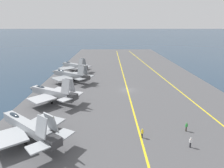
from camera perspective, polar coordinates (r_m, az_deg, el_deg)
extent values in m
plane|color=#23384C|center=(59.99, 4.42, -2.06)|extent=(2000.00, 2000.00, 0.00)
cube|color=#4C4C4F|center=(59.92, 4.43, -1.88)|extent=(206.66, 55.10, 0.40)
cube|color=yellow|center=(63.04, 18.29, -1.56)|extent=(185.64, 12.20, 0.01)
cube|color=yellow|center=(59.86, 4.43, -1.69)|extent=(185.99, 0.36, 0.01)
cube|color=#9EA3A8|center=(36.83, -23.33, -10.91)|extent=(9.23, 10.77, 1.57)
cone|color=#5B5E60|center=(43.00, -28.07, -7.58)|extent=(2.67, 2.79, 1.49)
cube|color=#38383A|center=(31.06, -16.41, -15.52)|extent=(2.69, 2.73, 1.33)
ellipsoid|color=#232D38|center=(39.72, -26.14, -8.07)|extent=(2.62, 2.92, 0.86)
cube|color=#9EA3A8|center=(35.58, -27.53, -13.41)|extent=(7.28, 7.16, 0.28)
cube|color=#9EA3A8|center=(38.09, -18.65, -10.32)|extent=(6.73, 7.02, 0.28)
cube|color=#9EA3A8|center=(30.60, -19.55, -11.43)|extent=(2.23, 2.43, 2.95)
cube|color=#9EA3A8|center=(31.36, -16.98, -10.47)|extent=(2.23, 2.43, 2.95)
cube|color=#9EA3A8|center=(30.50, -20.47, -16.59)|extent=(3.64, 3.68, 0.20)
cube|color=#9EA3A8|center=(32.49, -13.73, -13.77)|extent=(3.61, 3.46, 0.20)
cylinder|color=#B2B2B7|center=(41.42, -26.24, -10.76)|extent=(0.16, 0.16, 1.76)
cylinder|color=black|center=(41.67, -26.14, -11.47)|extent=(0.55, 0.60, 0.60)
cylinder|color=#B2B2B7|center=(36.17, -23.58, -14.47)|extent=(0.16, 0.16, 1.76)
cylinder|color=black|center=(36.45, -23.47, -15.26)|extent=(0.55, 0.60, 0.60)
cylinder|color=#B2B2B7|center=(37.03, -20.54, -13.35)|extent=(0.16, 0.16, 1.76)
cylinder|color=black|center=(37.31, -20.44, -14.12)|extent=(0.55, 0.60, 0.60)
cube|color=#A8AAAF|center=(52.20, -17.06, -2.25)|extent=(7.13, 10.97, 1.63)
cone|color=#5B5E60|center=(57.09, -21.86, -1.13)|extent=(2.43, 2.68, 1.55)
cube|color=#38383A|center=(47.67, -11.16, -3.60)|extent=(2.56, 2.57, 1.38)
ellipsoid|color=#232D38|center=(54.48, -19.76, -0.87)|extent=(2.17, 2.91, 0.90)
cube|color=#A8AAAF|center=(49.93, -19.44, -3.97)|extent=(7.21, 7.21, 0.28)
cube|color=#A8AAAF|center=(54.38, -14.20, -1.86)|extent=(6.31, 6.23, 0.28)
cube|color=#A8AAAF|center=(47.07, -13.17, -0.77)|extent=(1.97, 2.42, 3.34)
cube|color=#A8AAAF|center=(48.29, -11.84, -0.24)|extent=(1.97, 2.42, 3.34)
cube|color=#A8AAAF|center=(46.41, -13.34, -4.31)|extent=(3.57, 3.48, 0.20)
cube|color=#A8AAAF|center=(49.57, -9.96, -2.75)|extent=(3.37, 3.01, 0.20)
cylinder|color=#B2B2B7|center=(55.79, -20.06, -3.14)|extent=(0.16, 0.16, 1.70)
cylinder|color=black|center=(55.97, -20.01, -3.68)|extent=(0.49, 0.63, 0.60)
cylinder|color=#B2B2B7|center=(51.19, -16.87, -4.59)|extent=(0.16, 0.16, 1.70)
cylinder|color=black|center=(51.39, -16.82, -5.16)|extent=(0.49, 0.63, 0.60)
cylinder|color=#B2B2B7|center=(52.69, -15.12, -3.84)|extent=(0.16, 0.16, 1.70)
cylinder|color=black|center=(52.88, -15.08, -4.40)|extent=(0.49, 0.63, 0.60)
cube|color=gray|center=(69.89, -12.20, 2.65)|extent=(8.63, 11.58, 1.58)
cone|color=#5B5E60|center=(75.36, -16.22, 3.36)|extent=(2.63, 2.87, 1.50)
cube|color=#38383A|center=(64.71, -7.42, 1.79)|extent=(2.69, 2.76, 1.35)
ellipsoid|color=#232D38|center=(72.54, -14.42, 3.62)|extent=(2.50, 3.09, 0.87)
cube|color=gray|center=(67.43, -14.00, 1.58)|extent=(7.71, 7.68, 0.28)
cube|color=gray|center=(72.07, -9.99, 2.77)|extent=(6.92, 7.10, 0.28)
cube|color=gray|center=(64.48, -8.92, 3.79)|extent=(2.15, 2.55, 3.00)
cube|color=gray|center=(65.68, -7.95, 4.06)|extent=(2.15, 2.55, 3.00)
cube|color=gray|center=(63.48, -9.07, 1.43)|extent=(3.71, 3.71, 0.20)
cube|color=gray|center=(66.65, -6.53, 2.25)|extent=(3.56, 3.39, 0.20)
cylinder|color=#B2B2B7|center=(73.71, -14.75, 1.93)|extent=(0.16, 0.16, 1.56)
cylinder|color=black|center=(73.83, -14.73, 1.57)|extent=(0.52, 0.62, 0.60)
cylinder|color=#B2B2B7|center=(68.61, -12.02, 1.05)|extent=(0.16, 0.16, 1.56)
cylinder|color=black|center=(68.74, -11.99, 0.66)|extent=(0.52, 0.62, 0.60)
cylinder|color=#B2B2B7|center=(70.11, -10.73, 1.45)|extent=(0.16, 0.16, 1.56)
cylinder|color=black|center=(70.24, -10.71, 1.07)|extent=(0.52, 0.62, 0.60)
cube|color=gray|center=(85.40, -10.98, 5.23)|extent=(8.32, 9.72, 1.62)
cone|color=#5B5E60|center=(90.36, -13.71, 5.68)|extent=(2.53, 2.62, 1.54)
cube|color=#38383A|center=(80.55, -7.86, 4.71)|extent=(2.59, 2.59, 1.38)
ellipsoid|color=#232D38|center=(87.83, -12.48, 5.97)|extent=(2.41, 2.68, 0.89)
cube|color=gray|center=(82.91, -12.72, 4.42)|extent=(7.34, 7.52, 0.28)
cube|color=gray|center=(87.63, -8.98, 5.26)|extent=(7.27, 6.83, 0.28)
cube|color=gray|center=(80.43, -8.97, 6.24)|extent=(2.01, 2.19, 2.75)
cube|color=gray|center=(81.58, -8.09, 6.42)|extent=(2.01, 2.19, 2.75)
cube|color=gray|center=(79.40, -9.24, 4.48)|extent=(3.44, 3.50, 0.20)
cube|color=gray|center=(82.38, -6.97, 5.00)|extent=(3.48, 3.21, 0.20)
cylinder|color=#B2B2B7|center=(88.86, -12.70, 4.51)|extent=(0.16, 0.16, 1.57)
cylinder|color=black|center=(88.96, -12.68, 4.21)|extent=(0.55, 0.60, 0.60)
cylinder|color=#B2B2B7|center=(84.16, -11.00, 3.95)|extent=(0.16, 0.16, 1.57)
cylinder|color=black|center=(84.26, -10.98, 3.63)|extent=(0.55, 0.60, 0.60)
cylinder|color=#B2B2B7|center=(85.61, -9.85, 4.23)|extent=(0.16, 0.16, 1.57)
cylinder|color=black|center=(85.72, -9.84, 3.91)|extent=(0.55, 0.60, 0.60)
cylinder|color=#383328|center=(39.69, 20.42, -11.95)|extent=(0.24, 0.24, 0.88)
cube|color=green|center=(39.37, 20.52, -11.04)|extent=(0.38, 0.45, 0.55)
sphere|color=tan|center=(39.20, 20.58, -10.51)|extent=(0.22, 0.22, 0.22)
sphere|color=green|center=(39.17, 20.59, -10.44)|extent=(0.24, 0.24, 0.24)
cylinder|color=#383328|center=(35.78, 8.58, -14.33)|extent=(0.24, 0.24, 0.86)
cube|color=yellow|center=(35.43, 8.63, -13.36)|extent=(0.46, 0.43, 0.54)
sphere|color=#9E7051|center=(35.23, 8.66, -12.79)|extent=(0.22, 0.22, 0.22)
sphere|color=yellow|center=(35.20, 8.67, -12.71)|extent=(0.24, 0.24, 0.24)
cylinder|color=#232328|center=(35.28, 21.44, -15.88)|extent=(0.24, 0.24, 0.86)
cube|color=white|center=(34.93, 21.57, -14.90)|extent=(0.32, 0.42, 0.55)
sphere|color=#9E7051|center=(34.72, 21.64, -14.33)|extent=(0.22, 0.22, 0.22)
sphere|color=white|center=(34.70, 21.65, -14.24)|extent=(0.24, 0.24, 0.24)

